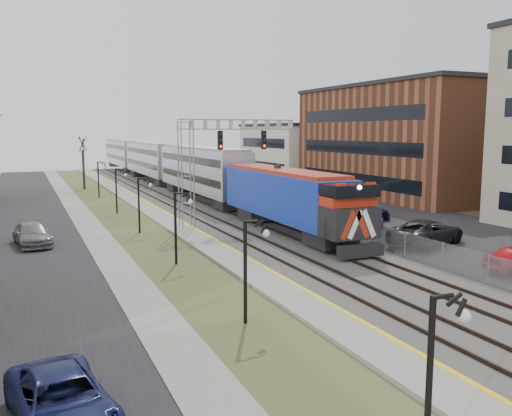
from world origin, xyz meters
TOP-DOWN VIEW (x-y plane):
  - ground at (0.00, 0.00)m, footprint 160.00×160.00m
  - street_west at (-11.50, 35.00)m, footprint 7.00×120.00m
  - sidewalk at (-7.00, 35.00)m, footprint 2.00×120.00m
  - grass_median at (-4.00, 35.00)m, footprint 4.00×120.00m
  - platform at (-1.00, 35.00)m, footprint 2.00×120.00m
  - ballast_bed at (4.00, 35.00)m, footprint 8.00×120.00m
  - parking_lot at (16.00, 35.00)m, footprint 16.00×120.00m
  - platform_edge at (-0.12, 35.00)m, footprint 0.24×120.00m
  - track_near at (2.00, 35.00)m, footprint 1.58×120.00m
  - track_far at (5.50, 35.00)m, footprint 1.58×120.00m
  - train at (5.50, 58.82)m, footprint 3.00×85.85m
  - signal_gantry at (1.22, 27.99)m, footprint 9.00×1.07m
  - lampposts at (-4.00, 18.29)m, footprint 0.14×62.14m
  - fence at (8.20, 35.00)m, footprint 0.04×120.00m
  - buildings_east at (30.00, 31.18)m, footprint 16.00×76.00m
  - bare_trees at (-12.66, 38.91)m, footprint 12.30×42.30m
  - car_lot_c at (12.14, 16.78)m, footprint 6.40×4.44m
  - car_lot_d at (13.50, 26.48)m, footprint 5.56×2.84m
  - car_lot_e at (11.71, 23.91)m, footprint 4.20×2.95m
  - car_lot_f at (12.41, 43.29)m, footprint 5.30×3.37m
  - car_street_a at (-10.86, 3.16)m, footprint 2.85×4.96m
  - car_street_b at (-11.12, 26.64)m, footprint 2.55×4.98m

SIDE VIEW (x-z plane):
  - ground at x=0.00m, z-range 0.00..0.00m
  - street_west at x=-11.50m, z-range 0.00..0.04m
  - parking_lot at x=16.00m, z-range 0.00..0.04m
  - grass_median at x=-4.00m, z-range 0.00..0.06m
  - sidewalk at x=-7.00m, z-range 0.00..0.08m
  - ballast_bed at x=4.00m, z-range 0.00..0.20m
  - platform at x=-1.00m, z-range 0.00..0.24m
  - platform_edge at x=-0.12m, z-range 0.24..0.25m
  - track_near at x=2.00m, z-range 0.20..0.35m
  - track_far at x=5.50m, z-range 0.20..0.35m
  - car_street_a at x=-10.86m, z-range 0.00..1.30m
  - car_lot_e at x=11.71m, z-range 0.00..1.33m
  - car_street_b at x=-11.12m, z-range 0.00..1.38m
  - car_lot_d at x=13.50m, z-range 0.00..1.54m
  - fence at x=8.20m, z-range 0.00..1.60m
  - car_lot_c at x=12.14m, z-range 0.00..1.62m
  - car_lot_f at x=12.41m, z-range 0.00..1.65m
  - lampposts at x=-4.00m, z-range 0.00..4.00m
  - bare_trees at x=-12.66m, z-range -0.27..5.68m
  - train at x=5.50m, z-range 0.26..5.58m
  - signal_gantry at x=1.22m, z-range 1.51..9.66m
  - buildings_east at x=30.00m, z-range -1.19..13.81m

